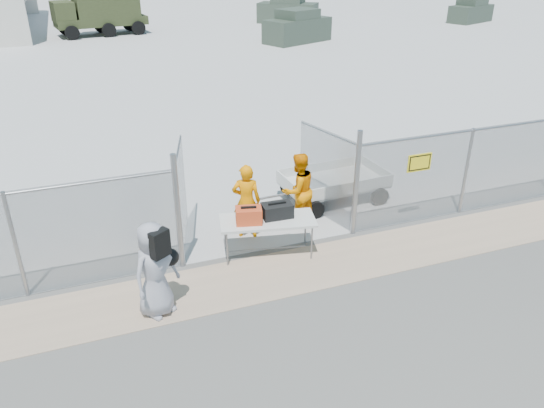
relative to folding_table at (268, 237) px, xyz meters
name	(u,v)px	position (x,y,z in m)	size (l,w,h in m)	color
ground	(308,300)	(0.17, -1.81, -0.43)	(160.00, 160.00, 0.00)	#414141
tarmac_inside	(110,20)	(0.17, 40.19, -0.42)	(160.00, 80.00, 0.01)	#ACACAC
dirt_strip	(289,272)	(0.17, -0.81, -0.42)	(44.00, 1.60, 0.01)	tan
chain_link_fence	(272,204)	(0.17, 0.19, 0.67)	(40.00, 0.20, 2.20)	gray
folding_table	(268,237)	(0.00, 0.00, 0.00)	(2.01, 0.84, 0.85)	silver
orange_bag	(249,215)	(-0.41, 0.00, 0.59)	(0.54, 0.36, 0.34)	#D9471F
black_duffel	(277,210)	(0.23, 0.03, 0.58)	(0.64, 0.37, 0.31)	black
security_worker_left	(246,201)	(-0.17, 0.92, 0.45)	(0.64, 0.42, 1.76)	orange
security_worker_right	(298,190)	(1.13, 1.03, 0.47)	(0.88, 0.68, 1.80)	orange
visitor	(155,270)	(-2.54, -1.19, 0.49)	(0.90, 0.58, 1.83)	#91919C
utility_trailer	(334,185)	(2.54, 1.96, -0.01)	(3.43, 1.77, 0.83)	silver
military_truck	(100,13)	(-1.03, 32.08, 1.06)	(6.22, 2.30, 2.97)	#2F371C
parked_vehicle_near	(297,26)	(10.93, 24.47, 0.61)	(4.56, 2.06, 2.06)	#364236
parked_vehicle_mid	(288,9)	(13.76, 33.26, 0.64)	(4.70, 2.13, 2.13)	#364236
parked_vehicle_far	(471,11)	(28.11, 28.41, 0.49)	(4.07, 1.84, 1.84)	#364236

